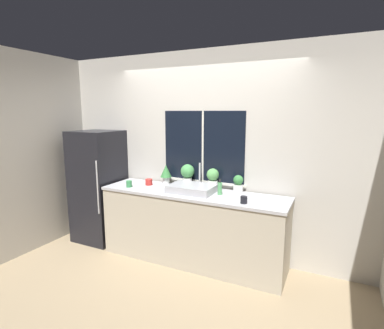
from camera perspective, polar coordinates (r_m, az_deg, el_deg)
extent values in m
plane|color=#937F60|center=(3.88, -2.02, -19.55)|extent=(14.00, 14.00, 0.00)
cube|color=#BCB7AD|center=(4.01, 2.30, 1.94)|extent=(8.00, 0.06, 2.70)
cube|color=black|center=(3.97, 2.10, 3.49)|extent=(1.14, 0.01, 0.92)
cube|color=silver|center=(3.96, 2.07, 3.48)|extent=(0.02, 0.01, 0.92)
cube|color=silver|center=(4.04, 2.02, -3.26)|extent=(1.20, 0.04, 0.03)
cube|color=#BCB7AD|center=(5.87, -14.08, 4.21)|extent=(0.06, 7.00, 2.70)
cube|color=#B2A893|center=(3.92, 0.01, -11.99)|extent=(2.37, 0.60, 0.89)
cube|color=#ADADB2|center=(3.78, 0.01, -5.50)|extent=(2.40, 0.62, 0.03)
cube|color=black|center=(4.70, -17.25, -3.88)|extent=(0.64, 0.65, 1.64)
cylinder|color=silver|center=(4.25, -17.56, -4.22)|extent=(0.02, 0.02, 0.74)
cube|color=#ADADB2|center=(3.76, 0.00, -4.57)|extent=(0.56, 0.40, 0.09)
cylinder|color=#B7B7BC|center=(3.97, 1.45, -4.24)|extent=(0.04, 0.04, 0.03)
cylinder|color=#B7B7BC|center=(3.93, 1.46, -1.87)|extent=(0.02, 0.02, 0.30)
cylinder|color=white|center=(4.19, -4.96, -3.03)|extent=(0.10, 0.10, 0.10)
cone|color=#387A3D|center=(4.16, -4.98, -1.22)|extent=(0.16, 0.16, 0.17)
cylinder|color=white|center=(4.03, -0.86, -3.37)|extent=(0.12, 0.12, 0.12)
sphere|color=#478E4C|center=(4.00, -0.87, -1.26)|extent=(0.18, 0.18, 0.18)
cylinder|color=white|center=(3.89, 3.96, -3.91)|extent=(0.13, 0.13, 0.12)
sphere|color=#569951|center=(3.86, 3.98, -1.92)|extent=(0.16, 0.16, 0.16)
cylinder|color=white|center=(3.78, 8.76, -4.56)|extent=(0.12, 0.12, 0.10)
sphere|color=#387A3D|center=(3.75, 8.80, -2.93)|extent=(0.12, 0.12, 0.12)
cylinder|color=#519E5B|center=(3.65, 5.32, -4.59)|extent=(0.05, 0.05, 0.15)
cylinder|color=black|center=(3.63, 5.34, -3.12)|extent=(0.02, 0.02, 0.04)
cylinder|color=#B72D28|center=(4.16, -8.22, -3.31)|extent=(0.10, 0.10, 0.08)
cylinder|color=#38844C|center=(4.09, -11.89, -3.63)|extent=(0.08, 0.08, 0.09)
cylinder|color=black|center=(3.35, 9.84, -6.64)|extent=(0.08, 0.08, 0.08)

